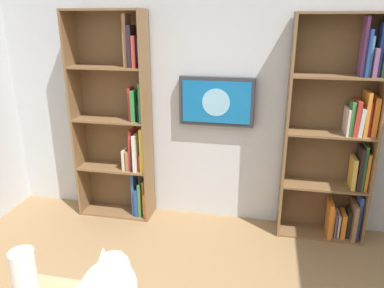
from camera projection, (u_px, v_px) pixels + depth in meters
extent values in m
cube|color=silver|center=(218.00, 89.00, 3.52)|extent=(4.52, 0.06, 2.70)
cube|color=brown|center=(375.00, 136.00, 3.18)|extent=(0.02, 0.28, 2.04)
cube|color=brown|center=(286.00, 131.00, 3.32)|extent=(0.02, 0.28, 2.04)
cube|color=brown|center=(328.00, 129.00, 3.37)|extent=(0.77, 0.01, 2.04)
cube|color=brown|center=(317.00, 232.00, 3.57)|extent=(0.73, 0.27, 0.02)
cube|color=brown|center=(323.00, 185.00, 3.41)|extent=(0.73, 0.27, 0.02)
cube|color=brown|center=(330.00, 134.00, 3.25)|extent=(0.73, 0.27, 0.02)
cube|color=brown|center=(337.00, 76.00, 3.09)|extent=(0.73, 0.27, 0.02)
cube|color=brown|center=(345.00, 13.00, 2.92)|extent=(0.73, 0.27, 0.02)
cube|color=#36509F|center=(358.00, 216.00, 3.42)|extent=(0.03, 0.14, 0.43)
cube|color=#9A6D48|center=(353.00, 220.00, 3.44)|extent=(0.03, 0.24, 0.36)
cube|color=black|center=(347.00, 222.00, 3.49)|extent=(0.03, 0.16, 0.27)
cube|color=orange|center=(342.00, 223.00, 3.49)|extent=(0.04, 0.19, 0.24)
cube|color=beige|center=(337.00, 223.00, 3.51)|extent=(0.02, 0.19, 0.22)
cube|color=slate|center=(334.00, 222.00, 3.51)|extent=(0.02, 0.20, 0.24)
cube|color=orange|center=(332.00, 219.00, 3.50)|extent=(0.02, 0.18, 0.30)
cube|color=orange|center=(329.00, 218.00, 3.48)|extent=(0.04, 0.22, 0.35)
cube|color=orange|center=(366.00, 170.00, 3.28)|extent=(0.03, 0.18, 0.34)
cube|color=#357A3D|center=(363.00, 167.00, 3.28)|extent=(0.02, 0.18, 0.41)
cube|color=black|center=(359.00, 168.00, 3.28)|extent=(0.04, 0.20, 0.40)
cube|color=gold|center=(353.00, 172.00, 3.32)|extent=(0.04, 0.20, 0.29)
cube|color=orange|center=(373.00, 116.00, 3.14)|extent=(0.04, 0.20, 0.33)
cube|color=#B52E30|center=(368.00, 118.00, 3.14)|extent=(0.03, 0.14, 0.29)
cube|color=orange|center=(365.00, 113.00, 3.14)|extent=(0.03, 0.23, 0.38)
cube|color=beige|center=(359.00, 120.00, 3.17)|extent=(0.04, 0.24, 0.24)
cube|color=#B63328|center=(355.00, 117.00, 3.15)|extent=(0.05, 0.22, 0.31)
cube|color=#438642|center=(351.00, 118.00, 3.15)|extent=(0.03, 0.17, 0.29)
cube|color=silver|center=(346.00, 121.00, 3.18)|extent=(0.02, 0.23, 0.23)
cube|color=navy|center=(379.00, 50.00, 2.96)|extent=(0.03, 0.14, 0.42)
cube|color=#85517B|center=(373.00, 62.00, 2.98)|extent=(0.03, 0.21, 0.23)
cube|color=#63A2A0|center=(369.00, 56.00, 2.98)|extent=(0.02, 0.13, 0.32)
cube|color=navy|center=(367.00, 53.00, 2.97)|extent=(0.02, 0.21, 0.37)
cube|color=#77437D|center=(363.00, 47.00, 2.98)|extent=(0.02, 0.15, 0.47)
cube|color=brown|center=(147.00, 122.00, 3.57)|extent=(0.02, 0.28, 2.07)
cube|color=brown|center=(77.00, 118.00, 3.71)|extent=(0.02, 0.28, 2.07)
cube|color=brown|center=(117.00, 116.00, 3.76)|extent=(0.76, 0.01, 2.07)
cube|color=brown|center=(118.00, 211.00, 3.97)|extent=(0.72, 0.27, 0.02)
cube|color=brown|center=(115.00, 167.00, 3.80)|extent=(0.72, 0.27, 0.02)
cube|color=brown|center=(111.00, 120.00, 3.64)|extent=(0.72, 0.27, 0.02)
cube|color=brown|center=(108.00, 67.00, 3.47)|extent=(0.72, 0.27, 0.02)
cube|color=brown|center=(103.00, 10.00, 3.31)|extent=(0.72, 0.27, 0.02)
cube|color=orange|center=(147.00, 202.00, 3.86)|extent=(0.02, 0.21, 0.27)
cube|color=orange|center=(145.00, 197.00, 3.84)|extent=(0.02, 0.12, 0.38)
cube|color=#3B813F|center=(141.00, 198.00, 3.84)|extent=(0.03, 0.15, 0.37)
cube|color=#2E4494|center=(139.00, 200.00, 3.87)|extent=(0.03, 0.20, 0.30)
cube|color=#2C5499|center=(135.00, 193.00, 3.85)|extent=(0.03, 0.15, 0.47)
cube|color=gold|center=(144.00, 149.00, 3.65)|extent=(0.03, 0.20, 0.45)
cube|color=#B63E32|center=(141.00, 162.00, 3.70)|extent=(0.03, 0.13, 0.17)
cube|color=silver|center=(137.00, 152.00, 3.68)|extent=(0.03, 0.21, 0.38)
cube|color=black|center=(135.00, 161.00, 3.72)|extent=(0.02, 0.21, 0.17)
cube|color=#B4322E|center=(133.00, 149.00, 3.70)|extent=(0.04, 0.19, 0.42)
cube|color=#9D6F3D|center=(130.00, 159.00, 3.74)|extent=(0.03, 0.19, 0.20)
cube|color=beige|center=(126.00, 159.00, 3.72)|extent=(0.03, 0.15, 0.21)
cube|color=#3A783C|center=(143.00, 102.00, 3.50)|extent=(0.02, 0.21, 0.37)
cube|color=black|center=(140.00, 112.00, 3.56)|extent=(0.03, 0.15, 0.17)
cube|color=#2E853D|center=(136.00, 105.00, 3.54)|extent=(0.04, 0.20, 0.30)
cube|color=#B4282D|center=(131.00, 104.00, 3.53)|extent=(0.02, 0.13, 0.33)
cube|color=#221D2E|center=(141.00, 53.00, 3.36)|extent=(0.04, 0.16, 0.26)
cube|color=#C33D35|center=(136.00, 51.00, 3.36)|extent=(0.03, 0.18, 0.28)
cube|color=black|center=(131.00, 46.00, 3.35)|extent=(0.04, 0.16, 0.37)
cube|color=#9E714C|center=(127.00, 41.00, 3.36)|extent=(0.04, 0.15, 0.47)
cube|color=#333338|center=(216.00, 102.00, 3.48)|extent=(0.71, 0.06, 0.47)
cube|color=#146BB2|center=(216.00, 102.00, 3.45)|extent=(0.64, 0.01, 0.40)
cylinder|color=#8CCCEA|center=(216.00, 102.00, 3.44)|extent=(0.26, 0.00, 0.26)
sphere|color=white|center=(113.00, 268.00, 1.50)|extent=(0.14, 0.14, 0.14)
cone|color=white|center=(122.00, 258.00, 1.47)|extent=(0.06, 0.06, 0.08)
cone|color=white|center=(104.00, 256.00, 1.49)|extent=(0.06, 0.06, 0.08)
cone|color=beige|center=(121.00, 260.00, 1.47)|extent=(0.03, 0.03, 0.05)
cone|color=beige|center=(103.00, 258.00, 1.48)|extent=(0.03, 0.03, 0.05)
cylinder|color=white|center=(25.00, 276.00, 1.65)|extent=(0.11, 0.11, 0.25)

